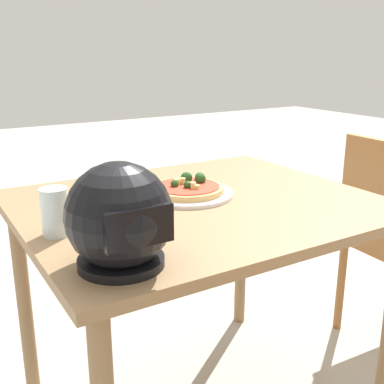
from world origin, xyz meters
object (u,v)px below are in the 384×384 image
pizza (187,187)px  drinking_glass (55,212)px  dining_table (198,229)px  motorcycle_helmet (120,218)px

pizza → drinking_glass: drinking_glass is taller
drinking_glass → dining_table: bearing=-172.7°
dining_table → motorcycle_helmet: 0.54m
dining_table → drinking_glass: 0.49m
pizza → motorcycle_helmet: (0.39, 0.38, 0.08)m
dining_table → drinking_glass: (0.46, 0.06, 0.16)m
dining_table → motorcycle_helmet: size_ratio=4.66×
dining_table → drinking_glass: drinking_glass is taller
motorcycle_helmet → pizza: bearing=-135.8°
pizza → drinking_glass: size_ratio=1.92×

